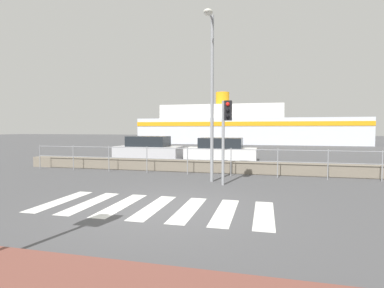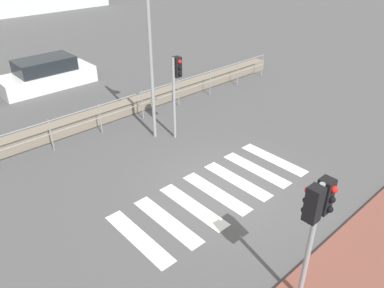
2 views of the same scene
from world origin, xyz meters
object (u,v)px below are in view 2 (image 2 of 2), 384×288
at_px(traffic_light_far, 176,80).
at_px(streetlamp, 153,33).
at_px(traffic_light_near, 317,212).
at_px(parked_car_white, 47,75).

distance_m(traffic_light_far, streetlamp, 1.75).
relative_size(traffic_light_near, streetlamp, 0.48).
relative_size(traffic_light_near, parked_car_white, 0.67).
distance_m(traffic_light_near, traffic_light_far, 7.50).
relative_size(traffic_light_far, streetlamp, 0.48).
distance_m(traffic_light_near, parked_car_white, 15.14).
bearing_deg(traffic_light_near, parked_car_white, 84.76).
relative_size(traffic_light_near, traffic_light_far, 0.99).
distance_m(traffic_light_far, parked_car_white, 8.26).
distance_m(traffic_light_near, streetlamp, 7.80).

